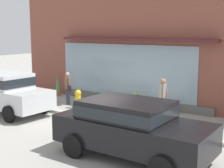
{
  "coord_description": "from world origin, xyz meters",
  "views": [
    {
      "loc": [
        7.83,
        -10.12,
        3.56
      ],
      "look_at": [
        0.01,
        1.2,
        1.25
      ],
      "focal_mm": 52.61,
      "sensor_mm": 36.0,
      "label": 1
    }
  ],
  "objects_px": {
    "pedestrian_passerby": "(163,96)",
    "parked_car_black": "(131,125)",
    "potted_plant_by_entrance": "(169,108)",
    "fire_hydrant": "(78,99)",
    "parked_car_silver": "(6,90)",
    "potted_plant_low_front": "(119,99)",
    "potted_plant_window_left": "(58,86)",
    "potted_plant_near_hydrant": "(136,99)",
    "pedestrian_with_handbag": "(68,86)",
    "potted_plant_window_center": "(98,97)"
  },
  "relations": [
    {
      "from": "potted_plant_low_front",
      "to": "fire_hydrant",
      "type": "bearing_deg",
      "value": -131.55
    },
    {
      "from": "pedestrian_passerby",
      "to": "parked_car_black",
      "type": "height_order",
      "value": "pedestrian_passerby"
    },
    {
      "from": "parked_car_silver",
      "to": "potted_plant_window_center",
      "type": "height_order",
      "value": "parked_car_silver"
    },
    {
      "from": "potted_plant_window_left",
      "to": "parked_car_black",
      "type": "bearing_deg",
      "value": -33.48
    },
    {
      "from": "pedestrian_with_handbag",
      "to": "potted_plant_window_left",
      "type": "relative_size",
      "value": 1.39
    },
    {
      "from": "parked_car_black",
      "to": "pedestrian_passerby",
      "type": "bearing_deg",
      "value": 103.84
    },
    {
      "from": "potted_plant_by_entrance",
      "to": "potted_plant_near_hydrant",
      "type": "distance_m",
      "value": 1.67
    },
    {
      "from": "pedestrian_passerby",
      "to": "potted_plant_by_entrance",
      "type": "distance_m",
      "value": 1.15
    },
    {
      "from": "pedestrian_with_handbag",
      "to": "parked_car_black",
      "type": "distance_m",
      "value": 7.05
    },
    {
      "from": "parked_car_black",
      "to": "potted_plant_window_center",
      "type": "xyz_separation_m",
      "value": [
        -4.92,
        5.0,
        -0.65
      ]
    },
    {
      "from": "pedestrian_passerby",
      "to": "potted_plant_window_left",
      "type": "bearing_deg",
      "value": 84.42
    },
    {
      "from": "pedestrian_passerby",
      "to": "pedestrian_with_handbag",
      "type": "bearing_deg",
      "value": 95.14
    },
    {
      "from": "fire_hydrant",
      "to": "potted_plant_window_left",
      "type": "bearing_deg",
      "value": 151.09
    },
    {
      "from": "parked_car_black",
      "to": "potted_plant_by_entrance",
      "type": "xyz_separation_m",
      "value": [
        -1.1,
        4.93,
        -0.67
      ]
    },
    {
      "from": "fire_hydrant",
      "to": "parked_car_black",
      "type": "distance_m",
      "value": 6.19
    },
    {
      "from": "parked_car_silver",
      "to": "potted_plant_by_entrance",
      "type": "distance_m",
      "value": 7.03
    },
    {
      "from": "pedestrian_passerby",
      "to": "potted_plant_near_hydrant",
      "type": "height_order",
      "value": "pedestrian_passerby"
    },
    {
      "from": "pedestrian_passerby",
      "to": "potted_plant_near_hydrant",
      "type": "relative_size",
      "value": 1.83
    },
    {
      "from": "pedestrian_passerby",
      "to": "potted_plant_by_entrance",
      "type": "relative_size",
      "value": 3.34
    },
    {
      "from": "pedestrian_with_handbag",
      "to": "potted_plant_near_hydrant",
      "type": "relative_size",
      "value": 1.72
    },
    {
      "from": "potted_plant_window_center",
      "to": "potted_plant_by_entrance",
      "type": "bearing_deg",
      "value": -1.09
    },
    {
      "from": "potted_plant_by_entrance",
      "to": "potted_plant_window_center",
      "type": "bearing_deg",
      "value": 178.91
    },
    {
      "from": "pedestrian_with_handbag",
      "to": "potted_plant_window_center",
      "type": "height_order",
      "value": "pedestrian_with_handbag"
    },
    {
      "from": "fire_hydrant",
      "to": "potted_plant_low_front",
      "type": "height_order",
      "value": "fire_hydrant"
    },
    {
      "from": "pedestrian_with_handbag",
      "to": "potted_plant_low_front",
      "type": "distance_m",
      "value": 2.51
    },
    {
      "from": "potted_plant_window_center",
      "to": "potted_plant_low_front",
      "type": "height_order",
      "value": "potted_plant_low_front"
    },
    {
      "from": "potted_plant_low_front",
      "to": "pedestrian_with_handbag",
      "type": "bearing_deg",
      "value": -151.68
    },
    {
      "from": "fire_hydrant",
      "to": "parked_car_silver",
      "type": "relative_size",
      "value": 0.19
    },
    {
      "from": "potted_plant_by_entrance",
      "to": "potted_plant_window_center",
      "type": "height_order",
      "value": "potted_plant_window_center"
    },
    {
      "from": "potted_plant_window_center",
      "to": "potted_plant_low_front",
      "type": "distance_m",
      "value": 1.21
    },
    {
      "from": "fire_hydrant",
      "to": "potted_plant_window_left",
      "type": "xyz_separation_m",
      "value": [
        -2.73,
        1.51,
        0.1
      ]
    },
    {
      "from": "parked_car_black",
      "to": "potted_plant_low_front",
      "type": "relative_size",
      "value": 7.26
    },
    {
      "from": "pedestrian_with_handbag",
      "to": "potted_plant_low_front",
      "type": "relative_size",
      "value": 2.56
    },
    {
      "from": "parked_car_black",
      "to": "potted_plant_window_left",
      "type": "distance_m",
      "value": 9.28
    },
    {
      "from": "parked_car_black",
      "to": "potted_plant_low_front",
      "type": "bearing_deg",
      "value": 126.45
    },
    {
      "from": "fire_hydrant",
      "to": "pedestrian_with_handbag",
      "type": "distance_m",
      "value": 1.02
    },
    {
      "from": "fire_hydrant",
      "to": "potted_plant_window_left",
      "type": "height_order",
      "value": "potted_plant_window_left"
    },
    {
      "from": "pedestrian_with_handbag",
      "to": "pedestrian_passerby",
      "type": "distance_m",
      "value": 4.89
    },
    {
      "from": "pedestrian_passerby",
      "to": "potted_plant_window_center",
      "type": "distance_m",
      "value": 4.11
    },
    {
      "from": "fire_hydrant",
      "to": "pedestrian_with_handbag",
      "type": "bearing_deg",
      "value": 161.72
    },
    {
      "from": "pedestrian_passerby",
      "to": "parked_car_black",
      "type": "distance_m",
      "value": 4.16
    },
    {
      "from": "potted_plant_window_left",
      "to": "potted_plant_by_entrance",
      "type": "xyz_separation_m",
      "value": [
        6.63,
        -0.18,
        -0.28
      ]
    },
    {
      "from": "potted_plant_near_hydrant",
      "to": "fire_hydrant",
      "type": "bearing_deg",
      "value": -148.14
    },
    {
      "from": "pedestrian_with_handbag",
      "to": "potted_plant_near_hydrant",
      "type": "height_order",
      "value": "pedestrian_with_handbag"
    },
    {
      "from": "fire_hydrant",
      "to": "parked_car_silver",
      "type": "bearing_deg",
      "value": -130.58
    },
    {
      "from": "potted_plant_window_left",
      "to": "potted_plant_window_center",
      "type": "relative_size",
      "value": 2.22
    },
    {
      "from": "pedestrian_passerby",
      "to": "parked_car_black",
      "type": "relative_size",
      "value": 0.38
    },
    {
      "from": "pedestrian_passerby",
      "to": "potted_plant_window_left",
      "type": "distance_m",
      "value": 6.84
    },
    {
      "from": "parked_car_silver",
      "to": "potted_plant_window_left",
      "type": "height_order",
      "value": "parked_car_silver"
    },
    {
      "from": "potted_plant_window_left",
      "to": "potted_plant_near_hydrant",
      "type": "distance_m",
      "value": 4.97
    }
  ]
}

